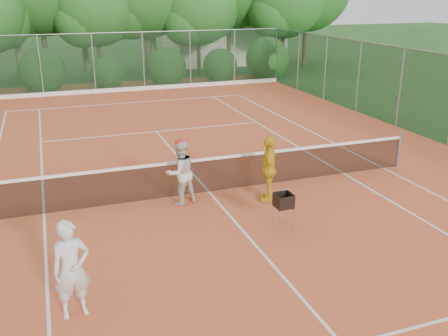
# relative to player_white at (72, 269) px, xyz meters

# --- Properties ---
(ground) EXTENTS (120.00, 120.00, 0.00)m
(ground) POSITION_rel_player_white_xyz_m (3.67, 4.23, -0.85)
(ground) COLOR #214C1B
(ground) RESTS_ON ground
(clay_court) EXTENTS (18.00, 36.00, 0.02)m
(clay_court) POSITION_rel_player_white_xyz_m (3.67, 4.23, -0.84)
(clay_court) COLOR #D25B30
(clay_court) RESTS_ON ground
(club_building) EXTENTS (8.00, 5.00, 3.00)m
(club_building) POSITION_rel_player_white_xyz_m (12.67, 28.23, 0.65)
(club_building) COLOR beige
(club_building) RESTS_ON ground
(tennis_net) EXTENTS (11.97, 0.10, 1.10)m
(tennis_net) POSITION_rel_player_white_xyz_m (3.67, 4.23, -0.31)
(tennis_net) COLOR gray
(tennis_net) RESTS_ON clay_court
(player_white) EXTENTS (0.66, 0.48, 1.65)m
(player_white) POSITION_rel_player_white_xyz_m (0.00, 0.00, 0.00)
(player_white) COLOR silver
(player_white) RESTS_ON clay_court
(player_center_grp) EXTENTS (0.93, 0.81, 1.65)m
(player_center_grp) POSITION_rel_player_white_xyz_m (2.80, 3.81, -0.01)
(player_center_grp) COLOR beige
(player_center_grp) RESTS_ON clay_court
(player_yellow) EXTENTS (0.75, 1.07, 1.68)m
(player_yellow) POSITION_rel_player_white_xyz_m (4.91, 3.26, 0.02)
(player_yellow) COLOR gold
(player_yellow) RESTS_ON clay_court
(ball_hopper) EXTENTS (0.36, 0.36, 0.83)m
(ball_hopper) POSITION_rel_player_white_xyz_m (4.55, 1.67, -0.17)
(ball_hopper) COLOR gray
(ball_hopper) RESTS_ON clay_court
(stray_ball_a) EXTENTS (0.07, 0.07, 0.07)m
(stray_ball_a) POSITION_rel_player_white_xyz_m (5.40, 15.93, -0.79)
(stray_ball_a) COLOR #B8D130
(stray_ball_a) RESTS_ON clay_court
(stray_ball_b) EXTENTS (0.07, 0.07, 0.07)m
(stray_ball_b) POSITION_rel_player_white_xyz_m (3.14, 16.01, -0.79)
(stray_ball_b) COLOR #C4D431
(stray_ball_b) RESTS_ON clay_court
(stray_ball_c) EXTENTS (0.07, 0.07, 0.07)m
(stray_ball_c) POSITION_rel_player_white_xyz_m (5.26, 13.29, -0.79)
(stray_ball_c) COLOR #DDED37
(stray_ball_c) RESTS_ON clay_court
(court_markings) EXTENTS (11.03, 23.83, 0.01)m
(court_markings) POSITION_rel_player_white_xyz_m (3.67, 4.23, -0.82)
(court_markings) COLOR white
(court_markings) RESTS_ON clay_court
(fence_back) EXTENTS (18.07, 0.07, 3.00)m
(fence_back) POSITION_rel_player_white_xyz_m (3.67, 19.23, 0.67)
(fence_back) COLOR #19381E
(fence_back) RESTS_ON clay_court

